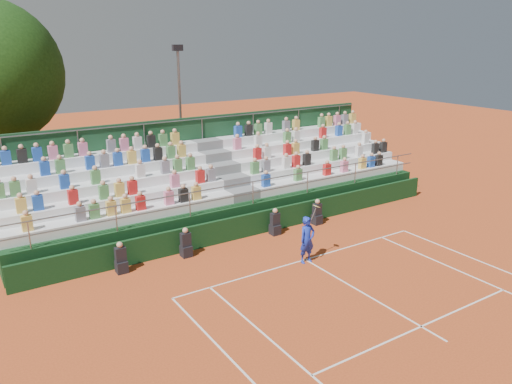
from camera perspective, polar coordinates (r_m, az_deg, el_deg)
ground at (r=19.32m, az=5.67°, el=-7.71°), size 90.00×90.00×0.00m
courtside_wall at (r=21.52m, az=0.43°, el=-3.51°), size 20.00×0.15×1.00m
line_officials at (r=20.36m, az=-2.81°, el=-4.84°), size 9.45×0.40×1.19m
grandstand at (r=23.95m, az=-3.82°, el=0.13°), size 20.00×5.20×4.40m
tennis_player at (r=18.79m, az=5.87°, el=-5.44°), size 0.86×0.45×2.22m
floodlight_mast at (r=29.98m, az=-8.69°, el=10.18°), size 0.60×0.25×7.74m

